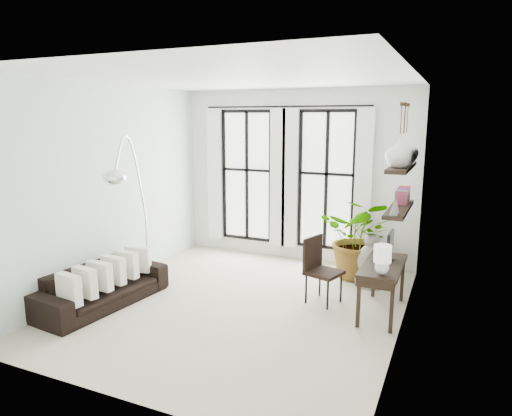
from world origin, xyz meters
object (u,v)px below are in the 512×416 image
Objects in this scene: desk_chair at (319,265)px; buddha at (371,263)px; sofa at (102,286)px; plant at (361,238)px; desk at (382,267)px; arc_lamp at (130,172)px.

buddha is at bearing 75.09° from desk_chair.
sofa is 2.04× the size of desk_chair.
desk_chair is at bearing -121.46° from buddha.
plant is 1.32m from desk_chair.
buddha is (-0.33, 1.10, -0.31)m from desk.
desk_chair reaches higher than sofa.
desk_chair is 1.09× the size of buddha.
buddha is (3.42, 2.37, 0.08)m from sofa.
sofa is 3.17m from desk_chair.
plant is (3.18, 2.67, 0.41)m from sofa.
desk is at bearing -73.15° from buddha.
desk is 1.19m from buddha.
buddha is (0.24, -0.30, -0.32)m from plant.
desk is at bearing 8.43° from desk_chair.
plant is at bearing -43.58° from sofa.
buddha is at bearing 106.85° from desk.
arc_lamp reaches higher than desk_chair.
desk_chair is at bearing -57.20° from sofa.
desk is 1.38× the size of buddha.
desk_chair is 1.14m from buddha.
desk_chair is at bearing 16.14° from arc_lamp.
arc_lamp is 2.75× the size of buddha.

